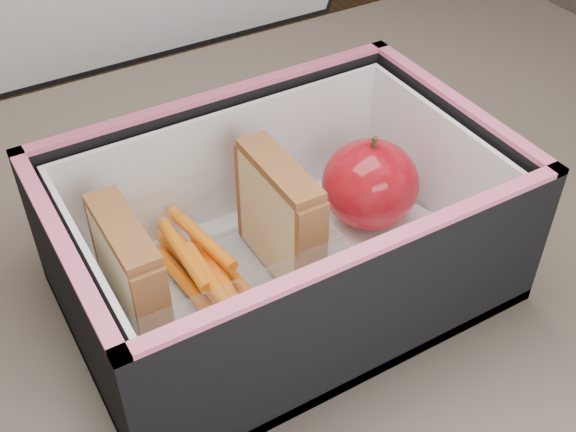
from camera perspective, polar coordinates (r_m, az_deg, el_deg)
name	(u,v)px	position (r m, az deg, el deg)	size (l,w,h in m)	color
kitchen_table	(270,361)	(0.65, -1.44, -11.42)	(1.20, 0.80, 0.75)	brown
lunch_bag	(280,218)	(0.54, -0.66, -0.16)	(0.32, 0.30, 0.31)	black
plastic_tub	(210,263)	(0.54, -6.17, -3.70)	(0.16, 0.12, 0.07)	white
sandwich_left	(131,276)	(0.51, -12.32, -4.64)	(0.02, 0.08, 0.10)	beige
sandwich_right	(280,217)	(0.54, -0.66, -0.09)	(0.02, 0.09, 0.10)	beige
carrot_sticks	(204,268)	(0.55, -6.69, -4.11)	(0.05, 0.13, 0.03)	#ED6800
paper_napkin	(372,221)	(0.62, 6.66, -0.37)	(0.08, 0.08, 0.01)	white
red_apple	(370,184)	(0.59, 6.51, 2.51)	(0.10, 0.10, 0.08)	#8A000B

